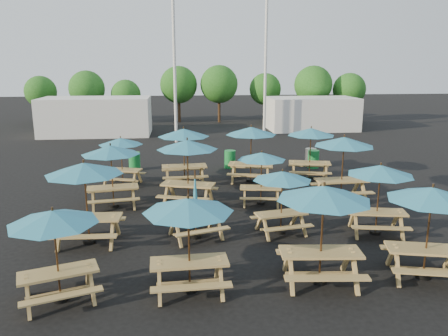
{
  "coord_description": "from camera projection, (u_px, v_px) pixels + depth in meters",
  "views": [
    {
      "loc": [
        -1.78,
        -15.77,
        5.25
      ],
      "look_at": [
        0.0,
        1.5,
        1.1
      ],
      "focal_mm": 35.0,
      "sensor_mm": 36.0,
      "label": 1
    }
  ],
  "objects": [
    {
      "name": "mast_0",
      "position": [
        174.0,
        52.0,
        28.61
      ],
      "size": [
        0.2,
        0.2,
        12.0
      ],
      "primitive_type": "cylinder",
      "color": "silver",
      "rests_on": "ground"
    },
    {
      "name": "mast_1",
      "position": [
        266.0,
        53.0,
        31.19
      ],
      "size": [
        0.2,
        0.2,
        12.0
      ],
      "primitive_type": "cylinder",
      "color": "silver",
      "rests_on": "ground"
    },
    {
      "name": "waste_bin_0",
      "position": [
        135.0,
        161.0,
        22.05
      ],
      "size": [
        0.57,
        0.57,
        0.92
      ],
      "primitive_type": "cylinder",
      "color": "#177F35",
      "rests_on": "ground"
    },
    {
      "name": "tree_3",
      "position": [
        179.0,
        85.0,
        39.6
      ],
      "size": [
        3.36,
        3.36,
        5.09
      ],
      "color": "#382314",
      "rests_on": "ground"
    },
    {
      "name": "picnic_unit_15",
      "position": [
        311.0,
        135.0,
        19.95
      ],
      "size": [
        2.61,
        2.61,
        2.42
      ],
      "rotation": [
        0.0,
        0.0,
        -0.23
      ],
      "color": "tan",
      "rests_on": "ground"
    },
    {
      "name": "picnic_unit_2",
      "position": [
        111.0,
        154.0,
        15.95
      ],
      "size": [
        2.44,
        2.44,
        2.38
      ],
      "rotation": [
        0.0,
        0.0,
        0.15
      ],
      "color": "tan",
      "rests_on": "ground"
    },
    {
      "name": "picnic_unit_5",
      "position": [
        195.0,
        210.0,
        13.34
      ],
      "size": [
        2.07,
        1.93,
        2.17
      ],
      "rotation": [
        0.0,
        0.0,
        0.31
      ],
      "color": "tan",
      "rests_on": "ground"
    },
    {
      "name": "picnic_unit_8",
      "position": [
        324.0,
        199.0,
        10.26
      ],
      "size": [
        2.44,
        2.44,
        2.5
      ],
      "rotation": [
        0.0,
        0.0,
        -0.09
      ],
      "color": "tan",
      "rests_on": "ground"
    },
    {
      "name": "picnic_unit_0",
      "position": [
        53.0,
        222.0,
        9.5
      ],
      "size": [
        2.5,
        2.5,
        2.18
      ],
      "rotation": [
        0.0,
        0.0,
        0.33
      ],
      "color": "tan",
      "rests_on": "ground"
    },
    {
      "name": "picnic_unit_6",
      "position": [
        187.0,
        148.0,
        16.19
      ],
      "size": [
        2.87,
        2.87,
        2.53
      ],
      "rotation": [
        0.0,
        0.0,
        -0.31
      ],
      "color": "tan",
      "rests_on": "ground"
    },
    {
      "name": "tree_0",
      "position": [
        41.0,
        92.0,
        39.02
      ],
      "size": [
        2.8,
        2.8,
        4.24
      ],
      "color": "#382314",
      "rests_on": "ground"
    },
    {
      "name": "tree_6",
      "position": [
        313.0,
        85.0,
        39.03
      ],
      "size": [
        3.38,
        3.38,
        5.13
      ],
      "color": "#382314",
      "rests_on": "ground"
    },
    {
      "name": "ground",
      "position": [
        228.0,
        205.0,
        16.66
      ],
      "size": [
        120.0,
        120.0,
        0.0
      ],
      "primitive_type": "plane",
      "color": "black",
      "rests_on": "ground"
    },
    {
      "name": "picnic_unit_14",
      "position": [
        344.0,
        145.0,
        16.74
      ],
      "size": [
        2.35,
        2.35,
        2.55
      ],
      "rotation": [
        0.0,
        0.0,
        0.02
      ],
      "color": "tan",
      "rests_on": "ground"
    },
    {
      "name": "tree_4",
      "position": [
        219.0,
        84.0,
        39.51
      ],
      "size": [
        3.41,
        3.41,
        5.17
      ],
      "color": "#382314",
      "rests_on": "ground"
    },
    {
      "name": "waste_bin_3",
      "position": [
        313.0,
        159.0,
        22.54
      ],
      "size": [
        0.57,
        0.57,
        0.92
      ],
      "primitive_type": "cylinder",
      "color": "#177F35",
      "rests_on": "ground"
    },
    {
      "name": "picnic_unit_3",
      "position": [
        121.0,
        144.0,
        19.02
      ],
      "size": [
        2.37,
        2.37,
        2.14
      ],
      "rotation": [
        0.0,
        0.0,
        -0.27
      ],
      "color": "tan",
      "rests_on": "ground"
    },
    {
      "name": "picnic_unit_13",
      "position": [
        380.0,
        174.0,
        13.4
      ],
      "size": [
        2.37,
        2.37,
        2.26
      ],
      "rotation": [
        0.0,
        0.0,
        -0.19
      ],
      "color": "tan",
      "rests_on": "ground"
    },
    {
      "name": "picnic_unit_4",
      "position": [
        188.0,
        211.0,
        9.9
      ],
      "size": [
        2.18,
        2.18,
        2.32
      ],
      "rotation": [
        0.0,
        0.0,
        0.04
      ],
      "color": "tan",
      "rests_on": "ground"
    },
    {
      "name": "picnic_unit_9",
      "position": [
        282.0,
        179.0,
        13.48
      ],
      "size": [
        2.16,
        2.16,
        2.05
      ],
      "rotation": [
        0.0,
        0.0,
        0.19
      ],
      "color": "tan",
      "rests_on": "ground"
    },
    {
      "name": "picnic_unit_7",
      "position": [
        184.0,
        136.0,
        19.11
      ],
      "size": [
        2.4,
        2.4,
        2.52
      ],
      "rotation": [
        0.0,
        0.0,
        0.06
      ],
      "color": "tan",
      "rests_on": "ground"
    },
    {
      "name": "picnic_unit_12",
      "position": [
        432.0,
        199.0,
        10.53
      ],
      "size": [
        2.6,
        2.6,
        2.39
      ],
      "rotation": [
        0.0,
        0.0,
        -0.24
      ],
      "color": "tan",
      "rests_on": "ground"
    },
    {
      "name": "waste_bin_2",
      "position": [
        311.0,
        157.0,
        23.02
      ],
      "size": [
        0.57,
        0.57,
        0.92
      ],
      "primitive_type": "cylinder",
      "color": "gray",
      "rests_on": "ground"
    },
    {
      "name": "picnic_unit_1",
      "position": [
        84.0,
        173.0,
        12.64
      ],
      "size": [
        2.36,
        2.36,
        2.5
      ],
      "rotation": [
        0.0,
        0.0,
        -0.05
      ],
      "color": "tan",
      "rests_on": "ground"
    },
    {
      "name": "tree_1",
      "position": [
        87.0,
        89.0,
        38.08
      ],
      "size": [
        3.11,
        3.11,
        4.72
      ],
      "color": "#382314",
      "rests_on": "ground"
    },
    {
      "name": "event_tent_0",
      "position": [
        96.0,
        116.0,
        32.95
      ],
      "size": [
        8.0,
        4.0,
        2.8
      ],
      "primitive_type": "cube",
      "color": "silver",
      "rests_on": "ground"
    },
    {
      "name": "picnic_unit_11",
      "position": [
        251.0,
        134.0,
        19.49
      ],
      "size": [
        2.76,
        2.76,
        2.54
      ],
      "rotation": [
        0.0,
        0.0,
        -0.23
      ],
      "color": "tan",
      "rests_on": "ground"
    },
    {
      "name": "tree_2",
      "position": [
        126.0,
        95.0,
        38.29
      ],
      "size": [
        2.59,
        2.59,
        3.93
      ],
      "color": "#382314",
      "rests_on": "ground"
    },
    {
      "name": "picnic_unit_10",
      "position": [
        262.0,
        159.0,
        16.37
      ],
      "size": [
        2.12,
        2.12,
        2.05
      ],
      "rotation": [
        0.0,
        0.0,
        -0.16
      ],
      "color": "tan",
      "rests_on": "ground"
    },
    {
      "name": "tree_5",
      "position": [
        265.0,
        89.0,
        40.46
      ],
      "size": [
        2.94,
        2.94,
        4.45
      ],
      "color": "#382314",
      "rests_on": "ground"
    },
    {
      "name": "tree_7",
      "position": [
        349.0,
        90.0,
        39.5
      ],
      "size": [
        2.95,
        2.95,
        4.48
      ],
      "color": "#382314",
      "rests_on": "ground"
    },
    {
      "name": "waste_bin_1",
      "position": [
        230.0,
        159.0,
        22.5
      ],
      "size": [
        0.57,
        0.57,
        0.92
      ],
      "primitive_type": "cylinder",
      "color": "#177F35",
      "rests_on": "ground"
    },
    {
      "name": "event_tent_1",
      "position": [
        312.0,
        114.0,
        35.63
      ],
      "size": [
        7.0,
        4.0,
        2.6
      ],
      "primitive_type": "cube",
      "color": "silver",
      "rests_on": "ground"
    }
  ]
}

